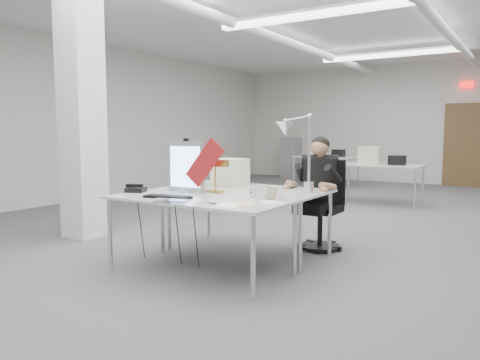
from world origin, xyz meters
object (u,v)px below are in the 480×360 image
(seated_person, at_px, (319,174))
(office_chair, at_px, (320,210))
(architect_lamp, at_px, (299,156))
(desk_phone, at_px, (136,190))
(desk_main, at_px, (200,199))
(laptop, at_px, (167,202))
(monitor, at_px, (186,167))
(beige_monitor, at_px, (230,173))
(bankers_lamp, at_px, (215,176))

(seated_person, bearing_deg, office_chair, 68.38)
(architect_lamp, bearing_deg, desk_phone, -179.24)
(seated_person, distance_m, desk_phone, 2.09)
(desk_main, distance_m, laptop, 0.42)
(architect_lamp, bearing_deg, monitor, 176.29)
(desk_main, bearing_deg, monitor, 144.23)
(laptop, distance_m, desk_phone, 0.89)
(seated_person, xyz_separation_m, architect_lamp, (0.13, -0.83, 0.26))
(desk_main, relative_size, beige_monitor, 5.25)
(bankers_lamp, distance_m, architect_lamp, 0.92)
(office_chair, xyz_separation_m, seated_person, (0.00, -0.05, 0.43))
(desk_main, height_order, beige_monitor, beige_monitor)
(office_chair, xyz_separation_m, beige_monitor, (-0.90, -0.58, 0.44))
(seated_person, xyz_separation_m, beige_monitor, (-0.90, -0.53, 0.02))
(architect_lamp, bearing_deg, bankers_lamp, 172.88)
(seated_person, relative_size, bankers_lamp, 2.60)
(desk_phone, relative_size, beige_monitor, 0.56)
(beige_monitor, xyz_separation_m, architect_lamp, (1.03, -0.30, 0.24))
(bankers_lamp, bearing_deg, architect_lamp, -0.34)
(laptop, bearing_deg, beige_monitor, 88.11)
(bankers_lamp, distance_m, beige_monitor, 0.55)
(desk_phone, distance_m, architect_lamp, 1.77)
(monitor, xyz_separation_m, architect_lamp, (1.14, 0.37, 0.13))
(monitor, xyz_separation_m, laptop, (0.34, -0.70, -0.26))
(desk_main, bearing_deg, architect_lamp, 40.45)
(bankers_lamp, relative_size, beige_monitor, 1.00)
(desk_main, distance_m, monitor, 0.55)
(desk_main, xyz_separation_m, bankers_lamp, (-0.11, 0.42, 0.18))
(office_chair, distance_m, laptop, 2.08)
(bankers_lamp, distance_m, desk_phone, 0.86)
(monitor, distance_m, laptop, 0.81)
(office_chair, bearing_deg, desk_main, -133.98)
(monitor, bearing_deg, bankers_lamp, 24.63)
(architect_lamp, bearing_deg, laptop, -148.65)
(bankers_lamp, bearing_deg, office_chair, 41.46)
(monitor, relative_size, laptop, 1.66)
(desk_phone, distance_m, beige_monitor, 1.13)
(desk_phone, bearing_deg, monitor, 9.99)
(beige_monitor, bearing_deg, seated_person, 32.98)
(desk_main, relative_size, laptop, 5.54)
(monitor, bearing_deg, desk_phone, -150.88)
(monitor, xyz_separation_m, desk_phone, (-0.46, -0.29, -0.25))
(bankers_lamp, bearing_deg, beige_monitor, 92.16)
(beige_monitor, bearing_deg, monitor, -96.84)
(desk_phone, xyz_separation_m, architect_lamp, (1.60, 0.66, 0.38))
(laptop, height_order, architect_lamp, architect_lamp)
(desk_main, bearing_deg, desk_phone, -179.10)
(office_chair, height_order, monitor, monitor)
(office_chair, distance_m, beige_monitor, 1.16)
(seated_person, xyz_separation_m, monitor, (-1.01, -1.20, 0.13))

